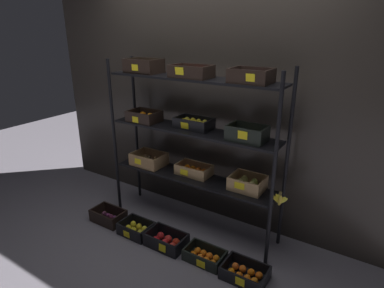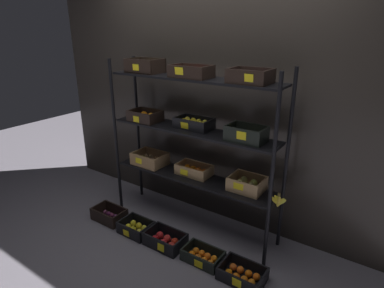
# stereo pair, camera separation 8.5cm
# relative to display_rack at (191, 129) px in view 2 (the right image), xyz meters

# --- Properties ---
(ground_plane) EXTENTS (10.00, 10.00, 0.00)m
(ground_plane) POSITION_rel_display_rack_xyz_m (0.01, -0.00, -1.03)
(ground_plane) COLOR slate
(storefront_wall) EXTENTS (4.12, 0.12, 2.77)m
(storefront_wall) POSITION_rel_display_rack_xyz_m (0.01, 0.37, 0.35)
(storefront_wall) COLOR #2D2823
(storefront_wall) RESTS_ON ground_plane
(display_rack) EXTENTS (1.85, 0.37, 1.65)m
(display_rack) POSITION_rel_display_rack_xyz_m (0.00, 0.00, 0.00)
(display_rack) COLOR black
(display_rack) RESTS_ON ground_plane
(crate_ground_plum) EXTENTS (0.35, 0.22, 0.13)m
(crate_ground_plum) POSITION_rel_display_rack_xyz_m (-0.76, -0.44, -0.99)
(crate_ground_plum) COLOR black
(crate_ground_plum) RESTS_ON ground_plane
(crate_ground_lemon) EXTENTS (0.32, 0.24, 0.12)m
(crate_ground_lemon) POSITION_rel_display_rack_xyz_m (-0.37, -0.44, -0.99)
(crate_ground_lemon) COLOR black
(crate_ground_lemon) RESTS_ON ground_plane
(crate_ground_apple_red) EXTENTS (0.37, 0.25, 0.13)m
(crate_ground_apple_red) POSITION_rel_display_rack_xyz_m (-0.00, -0.43, -0.98)
(crate_ground_apple_red) COLOR black
(crate_ground_apple_red) RESTS_ON ground_plane
(crate_ground_tangerine) EXTENTS (0.35, 0.22, 0.11)m
(crate_ground_tangerine) POSITION_rel_display_rack_xyz_m (0.41, -0.42, -0.99)
(crate_ground_tangerine) COLOR black
(crate_ground_tangerine) RESTS_ON ground_plane
(crate_ground_rightmost_tangerine) EXTENTS (0.36, 0.26, 0.11)m
(crate_ground_rightmost_tangerine) POSITION_rel_display_rack_xyz_m (0.79, -0.42, -0.99)
(crate_ground_rightmost_tangerine) COLOR black
(crate_ground_rightmost_tangerine) RESTS_ON ground_plane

